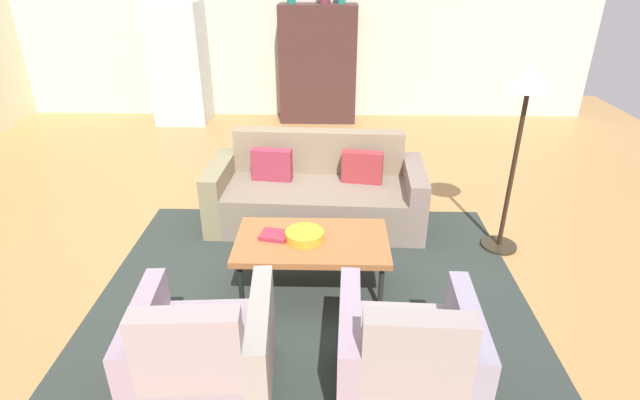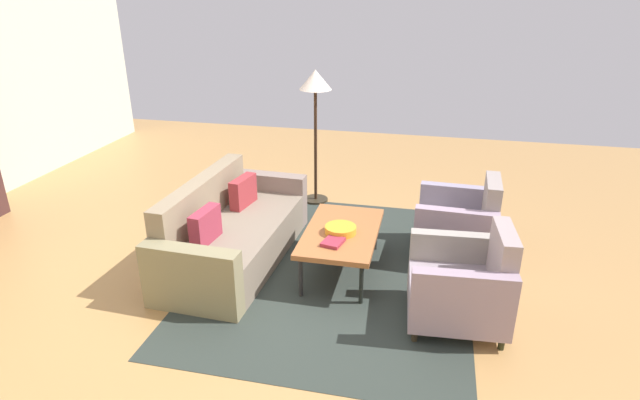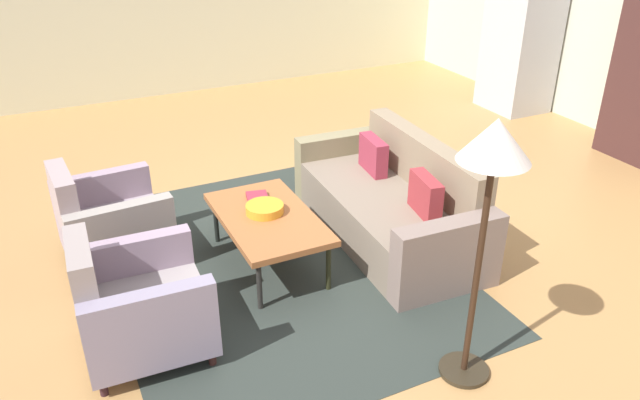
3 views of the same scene
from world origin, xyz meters
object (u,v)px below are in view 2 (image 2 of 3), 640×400
Objects in this scene: fruit_bowl at (341,229)px; floor_lamp at (315,92)px; couch at (229,233)px; armchair_left at (466,286)px; coffee_table at (342,234)px; armchair_right at (461,226)px; book_stack at (333,242)px.

fruit_bowl is 2.13m from floor_lamp.
armchair_left is (-0.60, -2.35, 0.06)m from couch.
armchair_left is at bearing -117.05° from coffee_table.
floor_lamp is at bearing 20.36° from fruit_bowl.
armchair_left is at bearing -177.75° from armchair_right.
coffee_table is 1.36× the size of armchair_right.
couch is 1.24× the size of floor_lamp.
floor_lamp reaches higher than book_stack.
floor_lamp is (1.72, 0.66, 1.03)m from coffee_table.
armchair_right is at bearing -121.64° from floor_lamp.
couch is 2.14m from floor_lamp.
armchair_left is at bearing -104.10° from book_stack.
armchair_right reaches higher than book_stack.
armchair_left and armchair_right have the same top height.
fruit_bowl is (-0.06, -1.19, 0.20)m from couch.
floor_lamp is (1.13, 1.83, 1.10)m from armchair_right.
couch is 2.43m from armchair_right.
fruit_bowl is (-0.06, 0.00, 0.07)m from coffee_table.
fruit_bowl reaches higher than coffee_table.
couch is 2.43m from armchair_left.
armchair_left is 0.51× the size of floor_lamp.
coffee_table is at bearing 0.00° from fruit_bowl.
armchair_right is at bearing 106.72° from couch.
couch is at bearing 163.00° from floor_lamp.
book_stack is 2.33m from floor_lamp.
armchair_left is at bearing 78.27° from couch.
coffee_table is at bearing -5.20° from book_stack.
fruit_bowl is 0.18× the size of floor_lamp.
armchair_right is (0.59, -2.35, 0.06)m from couch.
couch is at bearing 106.42° from armchair_right.
armchair_left is 3.15m from floor_lamp.
floor_lamp is at bearing 20.97° from coffee_table.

